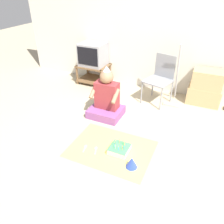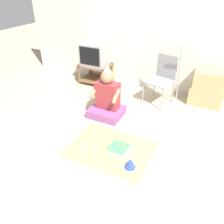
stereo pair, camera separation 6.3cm
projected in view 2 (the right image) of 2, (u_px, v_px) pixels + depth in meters
name	position (u px, v px, depth m)	size (l,w,h in m)	color
ground_plane	(121.00, 154.00, 2.92)	(16.00, 16.00, 0.00)	tan
wall_back	(172.00, 26.00, 3.92)	(6.40, 0.06, 2.55)	beige
tv_stand	(96.00, 72.00, 4.78)	(0.65, 0.51, 0.41)	brown
tv	(95.00, 54.00, 4.58)	(0.52, 0.47, 0.46)	#99999E
folding_chair	(162.00, 77.00, 3.92)	(0.54, 0.54, 0.86)	gray
cardboard_box_stack	(207.00, 89.00, 3.92)	(0.58, 0.38, 0.64)	tan
dust_mop	(176.00, 89.00, 3.91)	(0.28, 0.39, 1.12)	#B2ADA3
person_seated	(107.00, 100.00, 3.61)	(0.54, 0.47, 0.87)	#8C4C8C
party_cloth	(110.00, 149.00, 3.01)	(1.12, 0.84, 0.01)	#EAD666
birthday_cake	(119.00, 149.00, 2.94)	(0.26, 0.26, 0.15)	#F4E0C6
party_hat_blue	(130.00, 163.00, 2.68)	(0.15, 0.15, 0.15)	blue
plastic_spoon_near	(95.00, 149.00, 3.00)	(0.07, 0.14, 0.01)	white
plastic_spoon_far	(85.00, 147.00, 3.04)	(0.05, 0.14, 0.01)	white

